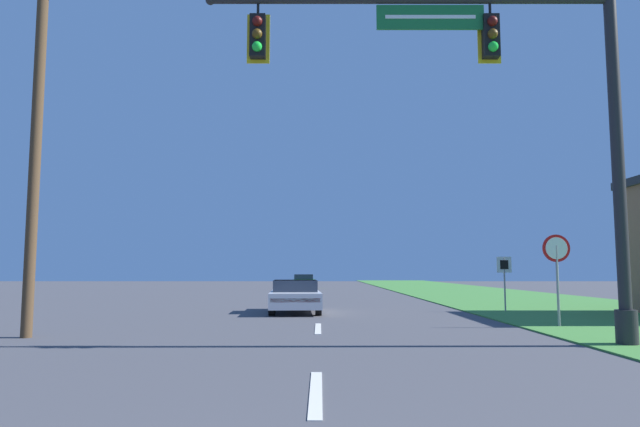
% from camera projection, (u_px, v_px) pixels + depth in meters
% --- Properties ---
extents(grass_verge_right, '(10.00, 110.00, 0.04)m').
position_uv_depth(grass_verge_right, '(512.00, 298.00, 31.15)').
color(grass_verge_right, '#428438').
rests_on(grass_verge_right, ground).
extents(road_center_line, '(0.16, 34.80, 0.01)m').
position_uv_depth(road_center_line, '(320.00, 308.00, 23.20)').
color(road_center_line, silver).
rests_on(road_center_line, ground).
extents(signal_mast, '(9.08, 0.47, 8.29)m').
position_uv_depth(signal_mast, '(518.00, 106.00, 12.23)').
color(signal_mast, '#232326').
rests_on(signal_mast, grass_verge_right).
extents(car_ahead, '(2.02, 4.32, 1.19)m').
position_uv_depth(car_ahead, '(296.00, 296.00, 21.12)').
color(car_ahead, black).
rests_on(car_ahead, ground).
extents(far_car, '(1.82, 4.54, 1.19)m').
position_uv_depth(far_car, '(305.00, 281.00, 49.33)').
color(far_car, black).
rests_on(far_car, ground).
extents(stop_sign, '(0.76, 0.07, 2.50)m').
position_uv_depth(stop_sign, '(558.00, 259.00, 15.70)').
color(stop_sign, gray).
rests_on(stop_sign, grass_verge_right).
extents(route_sign_post, '(0.55, 0.06, 2.03)m').
position_uv_depth(route_sign_post, '(505.00, 271.00, 21.59)').
color(route_sign_post, gray).
rests_on(route_sign_post, grass_verge_right).
extents(utility_pole_near, '(1.80, 0.26, 9.72)m').
position_uv_depth(utility_pole_near, '(38.00, 126.00, 13.72)').
color(utility_pole_near, '#4C3823').
rests_on(utility_pole_near, ground).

